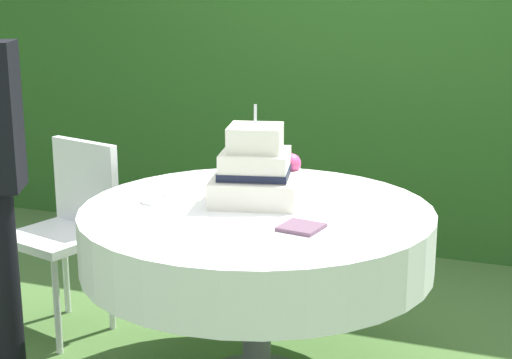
% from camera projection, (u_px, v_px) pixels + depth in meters
% --- Properties ---
extents(foliage_hedge, '(6.46, 0.57, 2.20)m').
position_uv_depth(foliage_hedge, '(377.00, 66.00, 4.83)').
color(foliage_hedge, '#28561E').
rests_on(foliage_hedge, ground_plane).
extents(cake_table, '(1.36, 1.36, 0.76)m').
position_uv_depth(cake_table, '(257.00, 237.00, 3.03)').
color(cake_table, '#4C4C51').
rests_on(cake_table, ground_plane).
extents(wedding_cake, '(0.40, 0.40, 0.39)m').
position_uv_depth(wedding_cake, '(256.00, 171.00, 3.07)').
color(wedding_cake, silver).
rests_on(wedding_cake, cake_table).
extents(serving_plate_near, '(0.12, 0.12, 0.01)m').
position_uv_depth(serving_plate_near, '(180.00, 193.00, 3.18)').
color(serving_plate_near, white).
rests_on(serving_plate_near, cake_table).
extents(serving_plate_far, '(0.11, 0.11, 0.01)m').
position_uv_depth(serving_plate_far, '(155.00, 201.00, 3.07)').
color(serving_plate_far, white).
rests_on(serving_plate_far, cake_table).
extents(napkin_stack, '(0.16, 0.16, 0.01)m').
position_uv_depth(napkin_stack, '(301.00, 227.00, 2.74)').
color(napkin_stack, '#6B4C60').
rests_on(napkin_stack, cake_table).
extents(garden_chair, '(0.49, 0.49, 0.89)m').
position_uv_depth(garden_chair, '(71.00, 218.00, 3.62)').
color(garden_chair, white).
rests_on(garden_chair, ground_plane).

